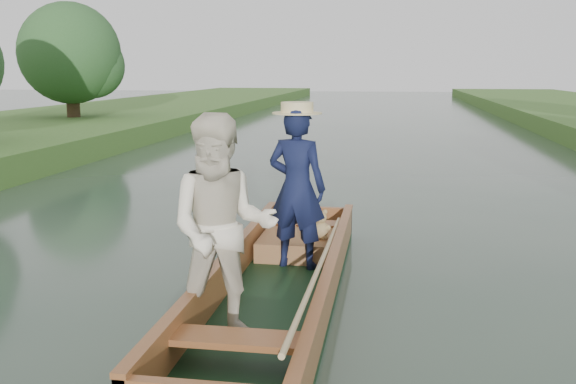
# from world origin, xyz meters

# --- Properties ---
(ground) EXTENTS (120.00, 120.00, 0.00)m
(ground) POSITION_xyz_m (0.00, 0.00, 0.00)
(ground) COLOR #283D30
(ground) RESTS_ON ground
(trees_far) EXTENTS (22.82, 16.51, 4.39)m
(trees_far) POSITION_xyz_m (0.08, 9.27, 2.55)
(trees_far) COLOR #47331E
(trees_far) RESTS_ON ground
(punt) EXTENTS (1.30, 5.00, 1.87)m
(punt) POSITION_xyz_m (-0.09, -0.20, 0.66)
(punt) COLOR black
(punt) RESTS_ON ground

